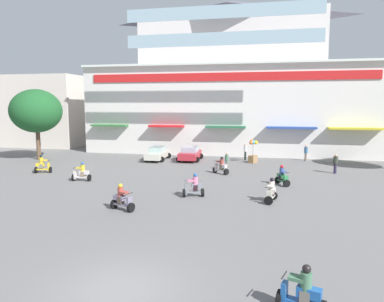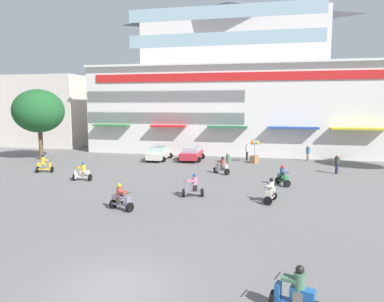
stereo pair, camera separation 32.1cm
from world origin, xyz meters
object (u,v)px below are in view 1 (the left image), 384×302
(plaza_tree_0, at_px, (37,110))
(scooter_rider_4, at_px, (282,177))
(scooter_rider_0, at_px, (122,199))
(pedestrian_0, at_px, (227,160))
(plaza_tree_2, at_px, (36,111))
(scooter_rider_1, at_px, (221,167))
(scooter_rider_5, at_px, (302,293))
(scooter_rider_8, at_px, (82,173))
(balloon_vendor_cart, at_px, (253,153))
(parked_car_1, at_px, (190,154))
(scooter_rider_7, at_px, (194,187))
(pedestrian_2, at_px, (245,151))
(scooter_rider_6, at_px, (271,192))
(scooter_rider_9, at_px, (43,165))
(parked_car_0, at_px, (158,153))
(pedestrian_1, at_px, (335,163))
(pedestrian_3, at_px, (306,152))

(plaza_tree_0, relative_size, scooter_rider_4, 4.74)
(scooter_rider_0, height_order, pedestrian_0, pedestrian_0)
(plaza_tree_0, xyz_separation_m, plaza_tree_2, (0.51, -0.94, -0.14))
(scooter_rider_1, relative_size, scooter_rider_5, 1.02)
(plaza_tree_0, xyz_separation_m, scooter_rider_8, (10.41, -9.89, -4.67))
(scooter_rider_1, distance_m, balloon_vendor_cart, 6.90)
(pedestrian_0, bearing_deg, plaza_tree_2, 173.87)
(parked_car_1, height_order, scooter_rider_1, scooter_rider_1)
(plaza_tree_0, relative_size, parked_car_1, 1.72)
(balloon_vendor_cart, bearing_deg, parked_car_1, 178.93)
(scooter_rider_7, distance_m, pedestrian_2, 16.17)
(scooter_rider_6, height_order, scooter_rider_7, scooter_rider_7)
(parked_car_1, distance_m, scooter_rider_5, 27.99)
(scooter_rider_6, relative_size, balloon_vendor_cart, 0.64)
(scooter_rider_7, bearing_deg, pedestrian_0, 83.87)
(pedestrian_0, distance_m, balloon_vendor_cart, 5.15)
(scooter_rider_7, height_order, pedestrian_2, pedestrian_2)
(scooter_rider_1, bearing_deg, pedestrian_2, 79.05)
(parked_car_1, height_order, scooter_rider_9, scooter_rider_9)
(plaza_tree_0, xyz_separation_m, pedestrian_0, (20.82, -3.12, -4.36))
(plaza_tree_0, bearing_deg, parked_car_0, 5.74)
(parked_car_0, distance_m, parked_car_1, 3.44)
(plaza_tree_0, distance_m, scooter_rider_6, 28.27)
(scooter_rider_6, height_order, scooter_rider_8, same)
(parked_car_1, relative_size, scooter_rider_6, 2.70)
(scooter_rider_6, bearing_deg, pedestrian_1, 62.50)
(parked_car_1, xyz_separation_m, scooter_rider_4, (8.99, -9.90, -0.13))
(scooter_rider_0, distance_m, pedestrian_3, 23.74)
(scooter_rider_7, height_order, balloon_vendor_cart, balloon_vendor_cart)
(pedestrian_3, bearing_deg, pedestrian_1, -75.54)
(scooter_rider_1, xyz_separation_m, balloon_vendor_cart, (2.42, 6.45, 0.40))
(scooter_rider_6, bearing_deg, scooter_rider_1, 116.39)
(pedestrian_3, relative_size, balloon_vendor_cart, 0.70)
(scooter_rider_7, distance_m, scooter_rider_8, 9.82)
(pedestrian_3, bearing_deg, scooter_rider_8, -142.01)
(scooter_rider_9, relative_size, pedestrian_1, 0.95)
(scooter_rider_9, bearing_deg, scooter_rider_7, -20.14)
(plaza_tree_0, bearing_deg, balloon_vendor_cart, 3.91)
(plaza_tree_2, relative_size, scooter_rider_4, 5.02)
(plaza_tree_0, bearing_deg, pedestrian_1, -5.12)
(parked_car_1, bearing_deg, balloon_vendor_cart, -1.07)
(scooter_rider_8, bearing_deg, scooter_rider_4, 6.39)
(scooter_rider_4, bearing_deg, scooter_rider_5, -90.31)
(plaza_tree_2, bearing_deg, balloon_vendor_cart, 6.39)
(scooter_rider_6, distance_m, scooter_rider_7, 4.83)
(scooter_rider_9, height_order, balloon_vendor_cart, balloon_vendor_cart)
(parked_car_0, distance_m, pedestrian_2, 9.25)
(parked_car_0, height_order, scooter_rider_0, scooter_rider_0)
(parked_car_1, xyz_separation_m, balloon_vendor_cart, (6.49, -0.12, 0.28))
(parked_car_1, relative_size, pedestrian_0, 2.53)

